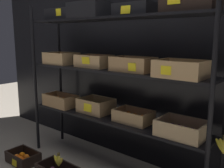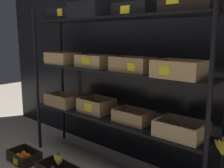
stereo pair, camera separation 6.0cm
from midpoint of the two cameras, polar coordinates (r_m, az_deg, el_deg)
storefront_wall at (r=2.54m, az=6.34°, el=12.60°), size 4.26×0.12×2.66m
display_rack at (r=2.26m, az=0.64°, el=3.88°), size 2.00×0.37×1.55m
crate_ground_tangerine at (r=2.81m, az=-18.38°, el=-15.24°), size 0.32×0.22×0.11m
banana_bunch_loose at (r=2.35m, az=-11.15°, el=-16.33°), size 0.12×0.04×0.13m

